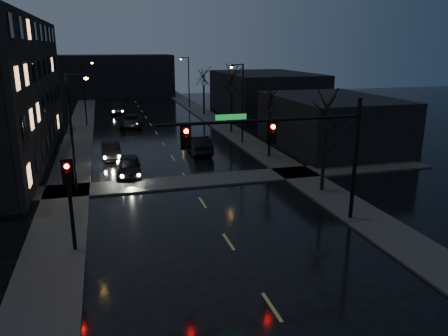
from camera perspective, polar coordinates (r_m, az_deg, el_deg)
sidewalk_left at (r=47.71m, az=-18.58°, el=3.23°), size 3.00×140.00×0.12m
sidewalk_right at (r=49.69m, az=1.40°, el=4.51°), size 3.00×140.00×0.12m
sidewalk_cross at (r=32.14m, az=-4.60°, el=-1.76°), size 40.00×3.00×0.12m
commercial_right_near at (r=43.79m, az=13.75°, el=5.80°), size 10.00×14.00×5.00m
commercial_right_far at (r=64.16m, az=5.37°, el=9.63°), size 12.00×18.00×6.00m
far_block at (r=89.87m, az=-14.04°, el=11.59°), size 22.00×10.00×8.00m
signal_mast at (r=23.24m, az=9.11°, el=3.58°), size 11.11×0.41×7.00m
signal_pole_left at (r=21.76m, az=-19.53°, el=-3.05°), size 0.35×0.41×4.53m
tree_near at (r=29.46m, az=13.34°, el=8.54°), size 3.52×3.52×8.08m
tree_mid_a at (r=38.52m, az=6.13°, el=9.86°), size 3.30×3.30×7.58m
tree_mid_b at (r=49.78m, az=0.99°, el=12.14°), size 3.74×3.74×8.59m
tree_far at (r=63.34m, az=-2.68°, el=12.38°), size 3.43×3.43×7.88m
streetlight_l_near at (r=30.11m, az=-18.98°, el=5.48°), size 1.53×0.28×8.00m
streetlight_l_far at (r=56.89m, az=-17.62°, el=10.01°), size 1.53×0.28×8.00m
streetlight_r_mid at (r=43.98m, az=2.19°, el=9.27°), size 1.53×0.28×8.00m
streetlight_r_far at (r=71.07m, az=-4.80°, el=11.66°), size 1.53×0.28×8.00m
oncoming_car_a at (r=34.20m, az=-12.37°, el=0.25°), size 2.09×4.69×1.57m
oncoming_car_b at (r=39.98m, az=-14.52°, el=2.20°), size 1.76×4.34×1.40m
oncoming_car_c at (r=55.25m, az=-12.09°, el=6.05°), size 2.98×5.71×1.54m
oncoming_car_d at (r=66.90m, az=-13.76°, el=7.54°), size 2.27×5.14×1.47m
lead_car at (r=40.69m, az=-3.30°, el=3.10°), size 1.82×5.04×1.65m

